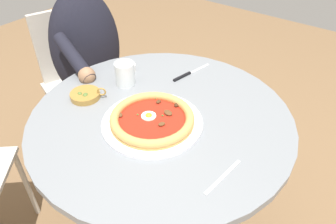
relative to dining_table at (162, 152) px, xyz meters
name	(u,v)px	position (x,y,z in m)	size (l,w,h in m)	color
dining_table	(162,152)	(0.00, 0.00, 0.00)	(0.91, 0.91, 0.75)	gray
pizza_on_plate	(152,119)	(0.01, -0.05, 0.20)	(0.34, 0.34, 0.04)	white
water_glass	(125,75)	(-0.23, 0.07, 0.22)	(0.08, 0.08, 0.09)	silver
steak_knife	(187,74)	(-0.08, 0.27, 0.18)	(0.05, 0.20, 0.01)	silver
ramekin_capers	(127,67)	(-0.30, 0.15, 0.20)	(0.07, 0.07, 0.03)	white
olive_pan	(86,95)	(-0.29, -0.09, 0.19)	(0.12, 0.11, 0.05)	olive
fork_utensil	(223,177)	(0.31, -0.12, 0.18)	(0.03, 0.16, 0.00)	#BCBCC1
diner_person	(92,84)	(-0.63, 0.21, -0.05)	(0.48, 0.45, 1.19)	#282833
cafe_chair_diner	(82,73)	(-0.77, 0.26, -0.06)	(0.54, 0.54, 0.85)	beige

